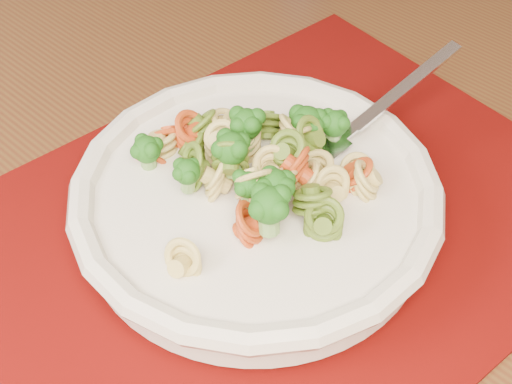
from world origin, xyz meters
TOP-DOWN VIEW (x-y plane):
  - dining_table at (0.54, 0.44)m, footprint 1.42×1.08m
  - placemat at (0.64, 0.35)m, footprint 0.52×0.42m
  - pasta_bowl at (0.62, 0.35)m, footprint 0.28×0.28m
  - pasta_broccoli_heap at (0.62, 0.35)m, footprint 0.24×0.24m
  - fork at (0.69, 0.36)m, footprint 0.18×0.03m

SIDE VIEW (x-z plane):
  - dining_table at x=0.54m, z-range 0.27..1.03m
  - placemat at x=0.64m, z-range 0.76..0.77m
  - pasta_bowl at x=0.62m, z-range 0.77..0.82m
  - fork at x=0.69m, z-range 0.77..0.85m
  - pasta_broccoli_heap at x=0.62m, z-range 0.78..0.84m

